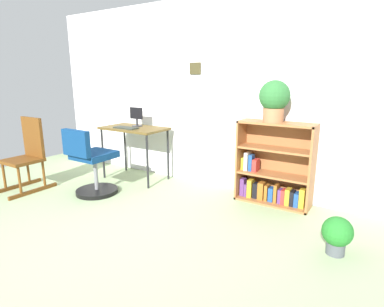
{
  "coord_description": "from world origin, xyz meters",
  "views": [
    {
      "loc": [
        2.15,
        -1.5,
        1.44
      ],
      "look_at": [
        0.25,
        1.5,
        0.57
      ],
      "focal_mm": 29.27,
      "sensor_mm": 36.0,
      "label": 1
    }
  ],
  "objects": [
    {
      "name": "ground_plane",
      "position": [
        0.0,
        0.0,
        0.0
      ],
      "size": [
        6.24,
        6.24,
        0.0
      ],
      "primitive_type": "plane",
      "color": "#93AA7B"
    },
    {
      "name": "keyboard",
      "position": [
        -0.9,
        1.61,
        0.76
      ],
      "size": [
        0.36,
        0.14,
        0.02
      ],
      "primitive_type": "cube",
      "color": "#2A3028",
      "rests_on": "desk"
    },
    {
      "name": "wall_back",
      "position": [
        -0.0,
        2.15,
        1.21
      ],
      "size": [
        5.2,
        0.12,
        2.43
      ],
      "color": "silver",
      "rests_on": "ground_plane"
    },
    {
      "name": "monitor",
      "position": [
        -0.89,
        1.83,
        0.89
      ],
      "size": [
        0.22,
        0.15,
        0.27
      ],
      "color": "#262628",
      "rests_on": "desk"
    },
    {
      "name": "bookshelf_low",
      "position": [
        1.09,
        1.95,
        0.41
      ],
      "size": [
        0.85,
        0.3,
        0.95
      ],
      "color": "#995F34",
      "rests_on": "ground_plane"
    },
    {
      "name": "office_chair",
      "position": [
        -0.89,
        0.97,
        0.37
      ],
      "size": [
        0.52,
        0.55,
        0.85
      ],
      "color": "black",
      "rests_on": "ground_plane"
    },
    {
      "name": "potted_plant_floor",
      "position": [
        1.9,
        1.13,
        0.18
      ],
      "size": [
        0.25,
        0.25,
        0.33
      ],
      "color": "#474C51",
      "rests_on": "ground_plane"
    },
    {
      "name": "potted_plant_on_shelf",
      "position": [
        1.06,
        1.9,
        1.21
      ],
      "size": [
        0.33,
        0.33,
        0.46
      ],
      "color": "#9E6642",
      "rests_on": "bookshelf_low"
    },
    {
      "name": "rocking_chair",
      "position": [
        -1.76,
        0.68,
        0.47
      ],
      "size": [
        0.42,
        0.64,
        0.94
      ],
      "color": "#5E3512",
      "rests_on": "ground_plane"
    },
    {
      "name": "desk",
      "position": [
        -0.87,
        1.74,
        0.68
      ],
      "size": [
        0.92,
        0.53,
        0.75
      ],
      "color": "brown",
      "rests_on": "ground_plane"
    }
  ]
}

